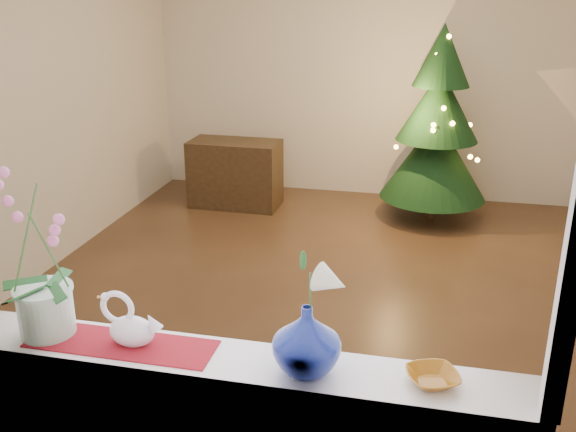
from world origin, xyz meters
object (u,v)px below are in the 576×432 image
swan (131,320)px  amber_dish (433,379)px  orchid_pot (38,256)px  xmas_tree (437,125)px  blue_vase (307,335)px  paperweight (293,362)px  side_table (235,174)px

swan → amber_dish: size_ratio=1.62×
orchid_pot → xmas_tree: bearing=71.7°
swan → xmas_tree: xmas_tree is taller
blue_vase → paperweight: blue_vase is taller
xmas_tree → side_table: 2.05m
xmas_tree → orchid_pot: bearing=-108.3°
orchid_pot → blue_vase: orchid_pot is taller
amber_dish → blue_vase: bearing=-177.4°
swan → side_table: swan is taller
paperweight → orchid_pot: bearing=178.3°
paperweight → amber_dish: 0.47m
amber_dish → paperweight: bearing=-177.1°
side_table → swan: bearing=-76.5°
orchid_pot → paperweight: 0.99m
paperweight → xmas_tree: bearing=84.0°
paperweight → amber_dish: paperweight is taller
swan → blue_vase: 0.65m
orchid_pot → blue_vase: size_ratio=2.28×
blue_vase → orchid_pot: bearing=178.6°
swan → paperweight: bearing=-21.0°
blue_vase → paperweight: (-0.05, -0.00, -0.11)m
swan → side_table: 4.29m
orchid_pot → side_table: (-0.57, 4.14, -0.90)m
amber_dish → swan: bearing=179.7°
amber_dish → xmas_tree: size_ratio=0.08×
amber_dish → side_table: amber_dish is taller
swan → amber_dish: swan is taller
orchid_pot → xmas_tree: (1.40, 4.22, -0.32)m
swan → xmas_tree: bearing=57.7°
swan → blue_vase: size_ratio=0.84×
orchid_pot → swan: 0.41m
orchid_pot → side_table: size_ratio=0.71×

